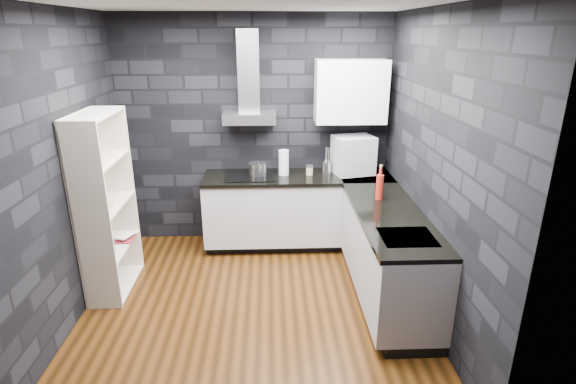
{
  "coord_description": "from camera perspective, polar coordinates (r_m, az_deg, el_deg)",
  "views": [
    {
      "loc": [
        0.18,
        -3.7,
        2.5
      ],
      "look_at": [
        0.35,
        0.45,
        1.0
      ],
      "focal_mm": 28.0,
      "sensor_mm": 36.0,
      "label": 1
    }
  ],
  "objects": [
    {
      "name": "appliance_garage",
      "position": [
        5.33,
        8.29,
        4.68
      ],
      "size": [
        0.51,
        0.44,
        0.44
      ],
      "primitive_type": "cube",
      "rotation": [
        0.0,
        0.0,
        0.24
      ],
      "color": "#B1B5B9",
      "rests_on": "counter_back_top"
    },
    {
      "name": "ground",
      "position": [
        4.47,
        -4.39,
        -14.22
      ],
      "size": [
        3.2,
        3.2,
        0.0
      ],
      "primitive_type": "plane",
      "color": "#42230B"
    },
    {
      "name": "pot",
      "position": [
        5.26,
        -3.85,
        2.9
      ],
      "size": [
        0.26,
        0.26,
        0.12
      ],
      "primitive_type": "cylinder",
      "rotation": [
        0.0,
        0.0,
        0.32
      ],
      "color": "silver",
      "rests_on": "cooktop"
    },
    {
      "name": "counter_corner_top",
      "position": [
        5.38,
        9.8,
        2.0
      ],
      "size": [
        0.62,
        0.62,
        0.04
      ],
      "primitive_type": "cube",
      "color": "black",
      "rests_on": "counter_right_cab"
    },
    {
      "name": "book_red",
      "position": [
        4.96,
        -21.08,
        -4.46
      ],
      "size": [
        0.18,
        0.02,
        0.24
      ],
      "primitive_type": "imported",
      "rotation": [
        0.0,
        0.0,
        -0.01
      ],
      "color": "maroon",
      "rests_on": "bookshelf"
    },
    {
      "name": "wall_front",
      "position": [
        2.38,
        -6.49,
        -9.12
      ],
      "size": [
        3.2,
        0.05,
        2.7
      ],
      "primitive_type": "cube",
      "color": "black",
      "rests_on": "ground"
    },
    {
      "name": "utensil_crock",
      "position": [
        5.33,
        4.91,
        3.08
      ],
      "size": [
        0.11,
        0.11,
        0.14
      ],
      "primitive_type": "cylinder",
      "rotation": [
        0.0,
        0.0,
        0.05
      ],
      "color": "silver",
      "rests_on": "counter_back_top"
    },
    {
      "name": "bookshelf",
      "position": [
        4.7,
        -22.12,
        -1.6
      ],
      "size": [
        0.59,
        0.87,
        1.8
      ],
      "primitive_type": "cube",
      "rotation": [
        0.0,
        0.0,
        0.34
      ],
      "color": "beige",
      "rests_on": "ground"
    },
    {
      "name": "counter_right_cab",
      "position": [
        4.45,
        12.62,
        -7.68
      ],
      "size": [
        0.6,
        1.8,
        0.76
      ],
      "primitive_type": "cube",
      "color": "#B9B8BD",
      "rests_on": "ground"
    },
    {
      "name": "book_second",
      "position": [
        4.97,
        -20.78,
        -4.08
      ],
      "size": [
        0.14,
        0.07,
        0.2
      ],
      "primitive_type": "imported",
      "rotation": [
        0.0,
        0.0,
        -0.4
      ],
      "color": "#B2B2B2",
      "rests_on": "bookshelf"
    },
    {
      "name": "hood_chimney",
      "position": [
        5.23,
        -5.03,
        15.04
      ],
      "size": [
        0.24,
        0.2,
        0.9
      ],
      "primitive_type": "cube",
      "color": "#A5A4A9",
      "rests_on": "hood_body"
    },
    {
      "name": "storage_jar",
      "position": [
        5.28,
        2.75,
        2.72
      ],
      "size": [
        0.09,
        0.09,
        0.1
      ],
      "primitive_type": "cylinder",
      "rotation": [
        0.0,
        0.0,
        0.14
      ],
      "color": "tan",
      "rests_on": "counter_back_top"
    },
    {
      "name": "wall_back",
      "position": [
        5.45,
        -4.22,
        7.61
      ],
      "size": [
        3.2,
        0.05,
        2.7
      ],
      "primitive_type": "cube",
      "color": "black",
      "rests_on": "ground"
    },
    {
      "name": "counter_right_top",
      "position": [
        4.28,
        12.89,
        -2.93
      ],
      "size": [
        0.62,
        1.8,
        0.04
      ],
      "primitive_type": "cube",
      "color": "black",
      "rests_on": "counter_right_cab"
    },
    {
      "name": "cooktop",
      "position": [
        5.26,
        -4.74,
        2.11
      ],
      "size": [
        0.58,
        0.5,
        0.01
      ],
      "primitive_type": "cube",
      "color": "black",
      "rests_on": "counter_back_top"
    },
    {
      "name": "fruit_bowl",
      "position": [
        4.62,
        -22.47,
        -1.51
      ],
      "size": [
        0.22,
        0.22,
        0.05
      ],
      "primitive_type": "imported",
      "rotation": [
        0.0,
        0.0,
        -0.05
      ],
      "color": "silver",
      "rests_on": "bookshelf"
    },
    {
      "name": "wall_left",
      "position": [
        4.28,
        -27.22,
        2.01
      ],
      "size": [
        0.05,
        3.2,
        2.7
      ],
      "primitive_type": "cube",
      "color": "black",
      "rests_on": "ground"
    },
    {
      "name": "sink_rim",
      "position": [
        3.84,
        14.92,
        -5.59
      ],
      "size": [
        0.44,
        0.4,
        0.01
      ],
      "primitive_type": "cube",
      "color": "#A5A4A9",
      "rests_on": "counter_right_top"
    },
    {
      "name": "red_bottle",
      "position": [
        4.57,
        11.55,
        0.63
      ],
      "size": [
        0.09,
        0.09,
        0.25
      ],
      "primitive_type": "cylinder",
      "rotation": [
        0.0,
        0.0,
        -0.26
      ],
      "color": "#AA2316",
      "rests_on": "counter_right_top"
    },
    {
      "name": "ceiling",
      "position": [
        3.71,
        -5.56,
        22.86
      ],
      "size": [
        3.2,
        3.2,
        0.0
      ],
      "primitive_type": "plane",
      "rotation": [
        3.14,
        0.0,
        0.0
      ],
      "color": "silver"
    },
    {
      "name": "counter_back_cab",
      "position": [
        5.4,
        1.22,
        -2.12
      ],
      "size": [
        2.2,
        0.6,
        0.76
      ],
      "primitive_type": "cube",
      "color": "#B9B8BD",
      "rests_on": "ground"
    },
    {
      "name": "hood_body",
      "position": [
        5.22,
        -4.89,
        9.4
      ],
      "size": [
        0.6,
        0.34,
        0.12
      ],
      "primitive_type": "cube",
      "color": "#A5A4A9",
      "rests_on": "wall_back"
    },
    {
      "name": "glass_vase",
      "position": [
        5.25,
        -0.55,
        3.76
      ],
      "size": [
        0.14,
        0.14,
        0.29
      ],
      "primitive_type": "cylinder",
      "rotation": [
        0.0,
        0.0,
        -0.22
      ],
      "color": "white",
      "rests_on": "counter_back_top"
    },
    {
      "name": "toekick_back",
      "position": [
        5.61,
        1.17,
        -6.04
      ],
      "size": [
        2.18,
        0.5,
        0.1
      ],
      "primitive_type": "cube",
      "color": "black",
      "rests_on": "ground"
    },
    {
      "name": "toekick_right",
      "position": [
        4.67,
        12.71,
        -12.35
      ],
      "size": [
        0.5,
        1.78,
        0.1
      ],
      "primitive_type": "cube",
      "color": "black",
      "rests_on": "ground"
    },
    {
      "name": "counter_back_top",
      "position": [
        5.26,
        1.26,
        1.89
      ],
      "size": [
        2.2,
        0.62,
        0.04
      ],
      "primitive_type": "cube",
      "color": "black",
      "rests_on": "counter_back_cab"
    },
    {
      "name": "upper_cabinet",
      "position": [
        5.25,
        7.96,
        12.54
      ],
      "size": [
        0.8,
        0.35,
        0.7
      ],
      "primitive_type": "cube",
      "color": "white",
      "rests_on": "wall_back"
    },
    {
      "name": "wall_right",
      "position": [
        4.14,
        18.22,
        2.7
      ],
      "size": [
        0.05,
        3.2,
        2.7
      ],
      "primitive_type": "cube",
      "color": "black",
      "rests_on": "ground"
    }
  ]
}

